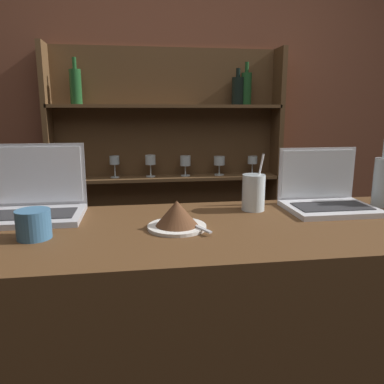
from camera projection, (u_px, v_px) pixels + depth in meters
name	position (u px, v px, depth m)	size (l,w,h in m)	color
bar_counter	(211.00, 378.00, 1.24)	(1.61, 0.59, 1.06)	#4C3019
back_wall	(170.00, 119.00, 2.43)	(7.00, 0.06, 2.70)	brown
back_shelf	(169.00, 184.00, 2.44)	(1.45, 0.18, 1.78)	brown
laptop_near	(35.00, 201.00, 1.23)	(0.31, 0.23, 0.23)	#ADADB2
laptop_far	(325.00, 196.00, 1.33)	(0.29, 0.23, 0.21)	silver
cake_plate	(177.00, 216.00, 1.10)	(0.18, 0.18, 0.08)	silver
water_glass	(253.00, 192.00, 1.30)	(0.08, 0.08, 0.20)	silver
wine_bottle_clear	(383.00, 181.00, 1.35)	(0.07, 0.07, 0.24)	#B2C1C6
coffee_cup	(34.00, 224.00, 1.01)	(0.09, 0.09, 0.08)	#38668C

